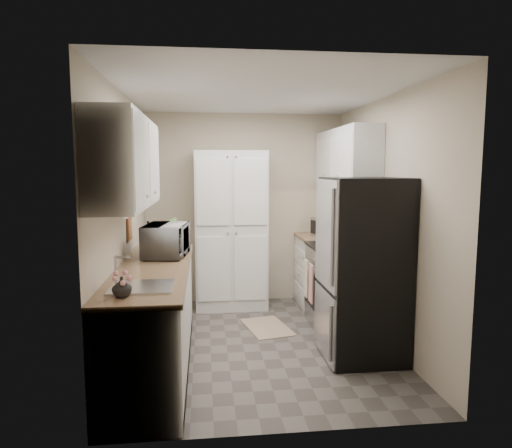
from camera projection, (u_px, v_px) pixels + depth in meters
name	position (u px, v px, depth m)	size (l,w,h in m)	color
ground	(258.00, 344.00, 4.67)	(3.20, 3.20, 0.00)	#56514C
room_shell	(257.00, 185.00, 4.46)	(2.64, 3.24, 2.52)	#B9AA95
pantry_cabinet	(231.00, 230.00, 5.82)	(0.90, 0.55, 2.00)	silver
base_cabinet_left	(154.00, 319.00, 4.08)	(0.60, 2.30, 0.88)	silver
countertop_left	(153.00, 269.00, 4.02)	(0.63, 2.33, 0.04)	#846647
base_cabinet_right	(324.00, 273.00, 5.90)	(0.60, 0.80, 0.88)	silver
countertop_right	(324.00, 238.00, 5.84)	(0.63, 0.83, 0.04)	#846647
electric_range	(341.00, 286.00, 5.10)	(0.71, 0.78, 1.13)	#B7B7BC
refrigerator	(363.00, 269.00, 4.26)	(0.70, 0.72, 1.70)	#B7B7BC
microwave	(166.00, 240.00, 4.50)	(0.57, 0.39, 0.32)	#A7A7AB
wine_bottle	(148.00, 237.00, 4.83)	(0.07, 0.07, 0.28)	black
flower_vase	(122.00, 287.00, 3.07)	(0.13, 0.13, 0.14)	white
cutting_board	(174.00, 234.00, 4.93)	(0.02, 0.26, 0.32)	#4E943E
toaster_oven	(330.00, 228.00, 5.76)	(0.33, 0.41, 0.24)	#A5A5A9
fruit_basket	(330.00, 214.00, 5.74)	(0.25, 0.25, 0.11)	#FF7F00
kitchen_mat	(267.00, 327.00, 5.14)	(0.43, 0.69, 0.01)	tan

